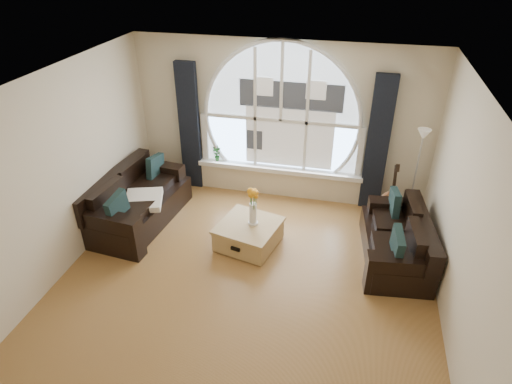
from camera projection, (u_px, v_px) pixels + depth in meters
The scene contains 20 objects.
ground at pixel (240, 295), 5.77m from camera, with size 5.00×5.50×0.01m, color brown.
ceiling at pixel (235, 95), 4.39m from camera, with size 5.00×5.50×0.01m, color silver.
wall_back at pixel (281, 122), 7.38m from camera, with size 5.00×0.01×2.70m, color beige.
wall_left at pixel (48, 184), 5.57m from camera, with size 0.01×5.50×2.70m, color beige.
wall_right at pixel (469, 238), 4.59m from camera, with size 0.01×5.50×2.70m, color beige.
attic_slope at pixel (462, 148), 4.14m from camera, with size 0.92×5.50×0.72m, color silver.
arched_window at pixel (281, 107), 7.22m from camera, with size 2.60×0.06×2.15m, color silver.
window_sill at pixel (279, 169), 7.73m from camera, with size 2.90×0.22×0.08m, color white.
window_frame at pixel (281, 108), 7.19m from camera, with size 2.76×0.08×2.15m, color white.
neighbor_house at pixel (290, 115), 7.24m from camera, with size 1.70×0.02×1.50m, color silver.
curtain_left at pixel (190, 127), 7.70m from camera, with size 0.35×0.12×2.30m, color black.
curtain_right at pixel (377, 145), 7.07m from camera, with size 0.35×0.12×2.30m, color black.
sofa_left at pixel (137, 200), 7.04m from camera, with size 0.95×1.90×0.84m, color black.
sofa_right at pixel (397, 236), 6.22m from camera, with size 0.82×1.64×0.73m, color black.
coffee_chest at pixel (249, 233), 6.59m from camera, with size 0.85×0.85×0.41m, color #A9864F.
throw_blanket at pixel (144, 200), 6.85m from camera, with size 0.55×0.55×0.10m, color silver.
vase_flowers at pixel (253, 201), 6.32m from camera, with size 0.24×0.24×0.70m, color white.
floor_lamp at pixel (415, 177), 6.87m from camera, with size 0.24×0.24×1.60m, color #B2B2B2.
guitar at pixel (392, 191), 7.03m from camera, with size 0.36×0.24×1.06m, color #94562E.
potted_plant at pixel (217, 153), 7.86m from camera, with size 0.15×0.10×0.29m, color #1E6023.
Camera 1 is at (1.18, -4.12, 4.10)m, focal length 30.90 mm.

